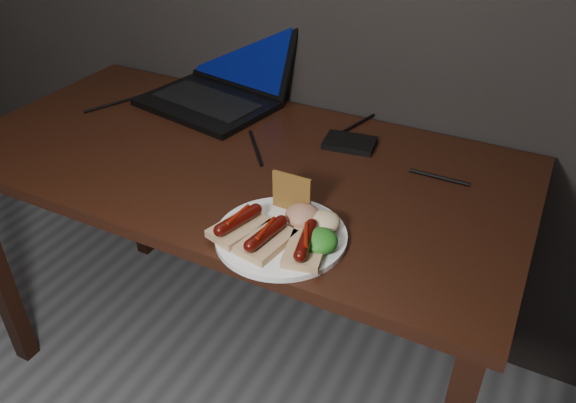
# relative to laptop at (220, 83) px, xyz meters

# --- Properties ---
(desk) EXTENTS (1.40, 0.70, 0.75)m
(desk) POSITION_rel_laptop_xyz_m (0.22, -0.27, -0.14)
(desk) COLOR black
(desk) RESTS_ON ground
(laptop) EXTENTS (0.42, 0.40, 0.25)m
(laptop) POSITION_rel_laptop_xyz_m (0.00, 0.00, 0.00)
(laptop) COLOR black
(laptop) RESTS_ON desk
(hard_drive) EXTENTS (0.14, 0.10, 0.02)m
(hard_drive) POSITION_rel_laptop_xyz_m (0.44, -0.09, -0.05)
(hard_drive) COLOR black
(hard_drive) RESTS_ON desk
(desk_cables) EXTENTS (1.05, 0.42, 0.01)m
(desk_cables) POSITION_rel_laptop_xyz_m (0.25, -0.12, -0.05)
(desk_cables) COLOR black
(desk_cables) RESTS_ON desk
(plate) EXTENTS (0.32, 0.32, 0.01)m
(plate) POSITION_rel_laptop_xyz_m (0.47, -0.51, -0.05)
(plate) COLOR white
(plate) RESTS_ON desk
(bread_sausage_left) EXTENTS (0.10, 0.13, 0.04)m
(bread_sausage_left) POSITION_rel_laptop_xyz_m (0.39, -0.54, -0.02)
(bread_sausage_left) COLOR #DFB483
(bread_sausage_left) RESTS_ON plate
(bread_sausage_center) EXTENTS (0.09, 0.12, 0.04)m
(bread_sausage_center) POSITION_rel_laptop_xyz_m (0.46, -0.56, -0.02)
(bread_sausage_center) COLOR #DFB483
(bread_sausage_center) RESTS_ON plate
(bread_sausage_right) EXTENTS (0.09, 0.13, 0.04)m
(bread_sausage_right) POSITION_rel_laptop_xyz_m (0.53, -0.54, -0.02)
(bread_sausage_right) COLOR #DFB483
(bread_sausage_right) RESTS_ON plate
(crispbread) EXTENTS (0.08, 0.01, 0.08)m
(crispbread) POSITION_rel_laptop_xyz_m (0.45, -0.43, 0.00)
(crispbread) COLOR #A4712C
(crispbread) RESTS_ON plate
(salad_greens) EXTENTS (0.07, 0.07, 0.04)m
(salad_greens) POSITION_rel_laptop_xyz_m (0.55, -0.52, -0.02)
(salad_greens) COLOR #195310
(salad_greens) RESTS_ON plate
(salsa_mound) EXTENTS (0.07, 0.07, 0.04)m
(salsa_mound) POSITION_rel_laptop_xyz_m (0.49, -0.46, -0.02)
(salsa_mound) COLOR maroon
(salsa_mound) RESTS_ON plate
(coleslaw_mound) EXTENTS (0.06, 0.06, 0.04)m
(coleslaw_mound) POSITION_rel_laptop_xyz_m (0.54, -0.46, -0.02)
(coleslaw_mound) COLOR beige
(coleslaw_mound) RESTS_ON plate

